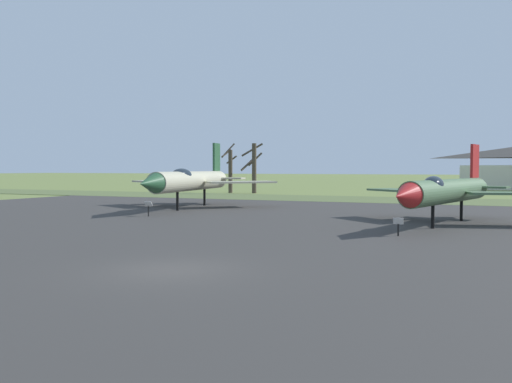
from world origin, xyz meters
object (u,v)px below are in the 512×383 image
Objects in this scene: info_placard_front_left at (398,225)px; info_placard_front_right at (148,207)px; jet_fighter_front_left at (446,190)px; jet_fighter_front_right at (190,180)px.

info_placard_front_right is at bearing 165.97° from info_placard_front_left.
jet_fighter_front_left reaches higher than info_placard_front_left.
info_placard_front_right is (-17.71, 4.42, 0.10)m from info_placard_front_left.
jet_fighter_front_right is 8.07m from info_placard_front_right.
jet_fighter_front_right is 15.99× the size of info_placard_front_right.
jet_fighter_front_left is 21.46m from jet_fighter_front_right.
jet_fighter_front_left is 13.60× the size of info_placard_front_right.
info_placard_front_right is at bearing -173.83° from jet_fighter_front_left.
info_placard_front_left is (-1.66, -6.52, -1.49)m from jet_fighter_front_left.
info_placard_front_right is at bearing -80.43° from jet_fighter_front_right.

